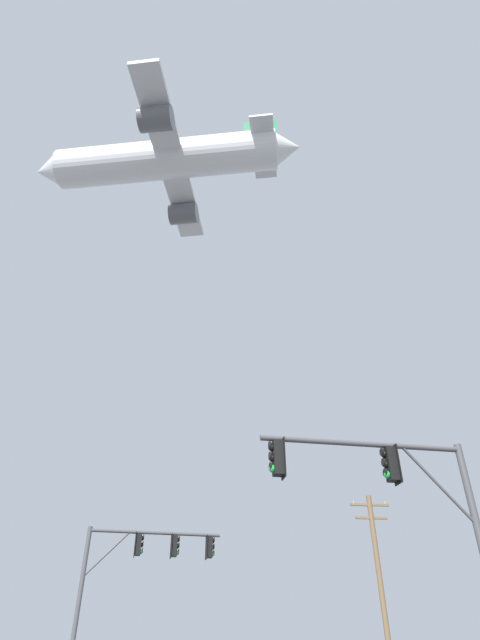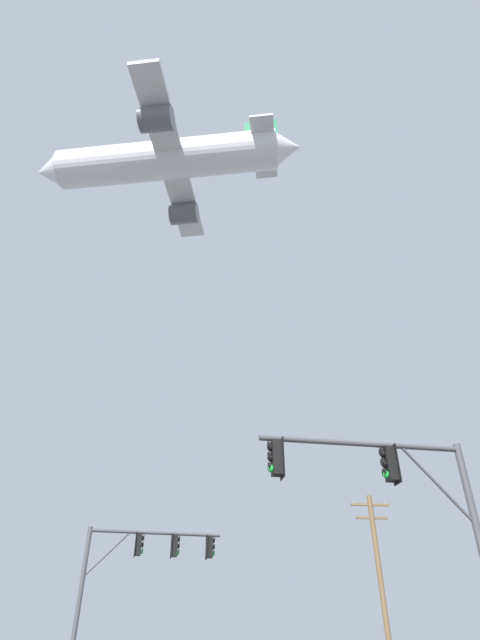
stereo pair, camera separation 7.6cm
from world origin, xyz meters
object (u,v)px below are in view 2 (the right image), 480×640
(signal_pole_far, at_px, (141,560))
(airplane, at_px, (167,161))
(signal_pole_near, at_px, (400,496))
(utility_pole, at_px, (380,573))

(signal_pole_far, distance_m, airplane, 40.48)
(signal_pole_far, bearing_deg, airplane, 103.95)
(signal_pole_near, xyz_separation_m, utility_pole, (4.27, 15.42, -0.09))
(signal_pole_far, bearing_deg, utility_pole, 17.74)
(utility_pole, bearing_deg, signal_pole_near, -105.49)
(utility_pole, distance_m, airplane, 42.20)
(utility_pole, bearing_deg, airplane, 156.46)
(signal_pole_near, height_order, utility_pole, utility_pole)
(signal_pole_near, bearing_deg, signal_pole_far, 123.83)
(signal_pole_near, height_order, signal_pole_far, signal_pole_near)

